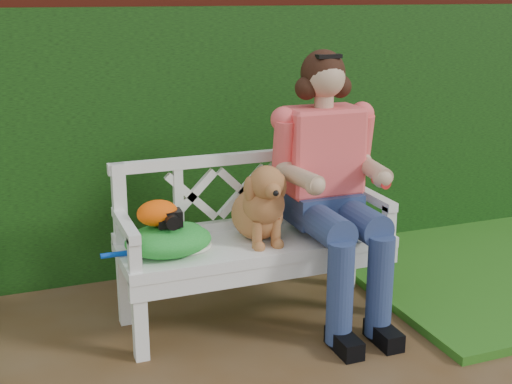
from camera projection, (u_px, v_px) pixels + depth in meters
name	position (u px, v px, depth m)	size (l,w,h in m)	color
brick_wall	(147.00, 100.00, 4.49)	(10.00, 0.30, 2.20)	maroon
ivy_hedge	(156.00, 144.00, 4.37)	(10.00, 0.18, 1.70)	#1B5512
garden_bench	(256.00, 279.00, 3.83)	(1.58, 0.60, 0.48)	white
seated_woman	(326.00, 185.00, 3.80)	(0.64, 0.85, 1.51)	#D54143
dog	(259.00, 201.00, 3.68)	(0.30, 0.41, 0.45)	#B17E25
tennis_racket	(176.00, 246.00, 3.61)	(0.61, 0.26, 0.03)	white
green_bag	(168.00, 239.00, 3.53)	(0.45, 0.35, 0.15)	#286B29
camera_item	(169.00, 218.00, 3.49)	(0.12, 0.09, 0.08)	black
baseball_glove	(157.00, 213.00, 3.49)	(0.21, 0.16, 0.13)	#F45006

